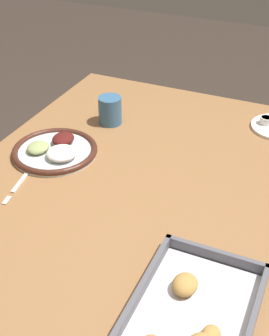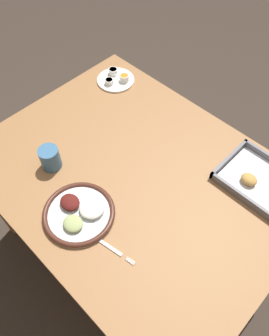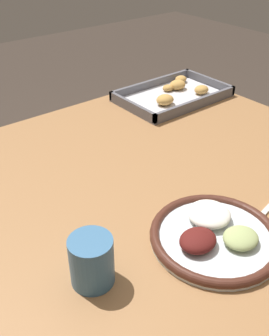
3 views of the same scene
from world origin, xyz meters
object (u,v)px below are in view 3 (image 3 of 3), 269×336
at_px(dinner_plate, 214,235).
at_px(baking_tray, 174,94).
at_px(drinking_cup, 92,261).
at_px(fork, 268,208).

distance_m(dinner_plate, baking_tray, 0.74).
xyz_separation_m(baking_tray, drinking_cup, (-0.70, -0.52, 0.03)).
distance_m(dinner_plate, drinking_cup, 0.26).
xyz_separation_m(fork, drinking_cup, (-0.42, 0.08, 0.05)).
relative_size(fork, drinking_cup, 1.97).
height_order(dinner_plate, drinking_cup, drinking_cup).
xyz_separation_m(dinner_plate, drinking_cup, (-0.25, 0.07, 0.04)).
height_order(dinner_plate, fork, dinner_plate).
height_order(dinner_plate, baking_tray, dinner_plate).
bearing_deg(dinner_plate, drinking_cup, 165.17).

